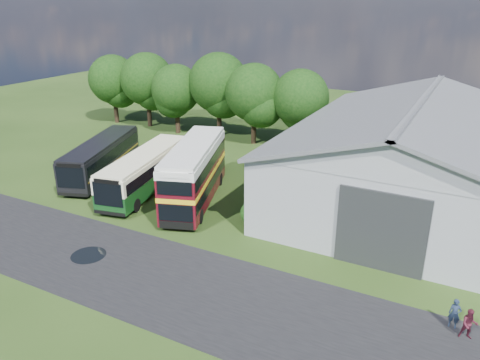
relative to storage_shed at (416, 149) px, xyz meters
The scene contains 18 objects.
ground 22.31m from the storage_shed, 133.18° to the right, with size 120.00×120.00×0.00m, color #1F3611.
asphalt_road 22.84m from the storage_shed, 122.30° to the right, with size 60.00×8.00×0.02m, color black.
puddle 25.50m from the storage_shed, 130.99° to the right, with size 2.20×2.20×0.01m, color black.
storage_shed is the anchor object (origin of this frame).
tree_far_left 38.86m from the storage_shed, 168.09° to the left, with size 6.12×6.12×8.64m.
tree_left_a 34.12m from the storage_shed, 165.53° to the left, with size 6.46×6.46×9.12m.
tree_left_b 29.01m from the storage_shed, 164.98° to the left, with size 5.78×5.78×8.16m.
tree_mid 24.71m from the storage_shed, 159.03° to the left, with size 6.80×6.80×9.60m.
tree_right_a 19.68m from the storage_shed, 156.53° to the left, with size 6.26×6.26×8.83m.
tree_right_b 15.65m from the storage_shed, 146.47° to the left, with size 5.98×5.98×8.45m.
shrub_front 14.33m from the storage_shed, 133.27° to the right, with size 1.70×1.70×1.70m, color #194714.
shrub_mid 13.02m from the storage_shed, 139.65° to the right, with size 1.60×1.60×1.60m, color #194714.
shrub_back 11.90m from the storage_shed, 147.52° to the right, with size 1.80×1.80×1.80m, color #194714.
bus_green_single 21.93m from the storage_shed, 156.76° to the right, with size 4.98×12.10×3.25m.
bus_maroon_double 17.49m from the storage_shed, 150.05° to the right, with size 6.27×11.39×4.76m.
bus_dark_single 27.04m from the storage_shed, 163.64° to the right, with size 6.34×11.93×3.22m.
visitor_a 16.71m from the storage_shed, 73.86° to the right, with size 0.57×0.38×1.57m, color #1C293F.
visitor_b 17.43m from the storage_shed, 72.19° to the right, with size 0.78×0.61×1.60m, color #461623.
Camera 1 is at (19.02, -21.40, 15.27)m, focal length 35.00 mm.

